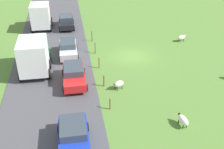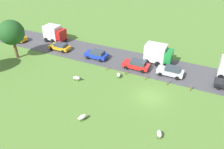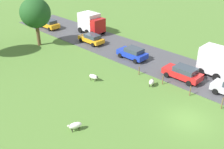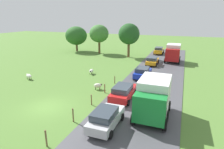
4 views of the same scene
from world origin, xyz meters
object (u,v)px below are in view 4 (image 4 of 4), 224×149
Objects in this scene: car_4 at (159,50)px; sheep_3 at (98,86)px; car_1 at (106,118)px; car_5 at (123,92)px; tree_2 at (129,34)px; tree_1 at (99,34)px; sheep_0 at (29,76)px; car_2 at (152,61)px; tree_0 at (76,36)px; truck_0 at (173,53)px; truck_1 at (153,97)px; sheep_1 at (91,71)px; car_3 at (143,72)px.

sheep_3 is at bearing -98.60° from car_4.
car_1 reaches higher than car_5.
tree_2 reaches higher than car_4.
tree_1 is 14.90m from car_4.
sheep_0 is 0.29× the size of car_5.
car_4 is (14.91, 26.19, 0.39)m from sheep_0.
car_2 reaches higher than sheep_3.
sheep_3 reaches higher than sheep_0.
tree_0 is 36.83m from car_1.
tree_1 is at bearing 165.85° from tree_2.
sheep_0 is 10.93m from sheep_3.
tree_1 is at bearing 113.86° from sheep_3.
truck_0 is 26.45m from car_1.
tree_0 reaches higher than car_5.
sheep_3 is 0.26× the size of car_1.
sheep_0 is 22.61m from tree_2.
truck_1 reaches higher than car_5.
tree_2 reaches higher than car_2.
car_5 is (3.83, -1.68, 0.38)m from sheep_3.
car_2 is at bearing 89.81° from car_1.
sheep_3 is 15.54m from car_2.
tree_2 is (14.63, -2.51, 1.06)m from tree_0.
tree_2 is 1.63× the size of truck_0.
car_4 is (20.49, 3.46, -3.06)m from tree_0.
sheep_1 is 12.26m from car_2.
sheep_1 is at bearing 123.42° from sheep_3.
tree_1 is (-6.15, 16.69, 4.21)m from sheep_1.
tree_0 is 1.43× the size of car_2.
sheep_0 is 30.14m from car_4.
tree_2 is 1.66× the size of car_2.
sheep_3 is at bearing -84.71° from tree_2.
sheep_0 is 21.24m from car_2.
car_5 is at bearing -91.47° from car_2.
car_4 is at bearing 15.95° from tree_1.
tree_1 is 33.19m from car_1.
truck_0 is 0.98× the size of car_5.
sheep_0 is 16.92m from car_1.
sheep_0 is 9.09m from sheep_1.
tree_1 is at bearing -164.05° from car_4.
car_3 is at bearing 56.58° from sheep_3.
truck_1 is at bearing -41.90° from sheep_1.
car_3 is 0.93× the size of car_4.
tree_2 is 1.59× the size of car_5.
tree_0 reaches higher than sheep_1.
sheep_1 is at bearing 37.55° from sheep_0.
tree_1 reaches higher than sheep_3.
tree_0 is at bearing 125.87° from sheep_3.
sheep_0 is at bearing -92.72° from tree_1.
car_3 is at bearing 89.78° from car_1.
tree_1 is 1.42× the size of truck_1.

